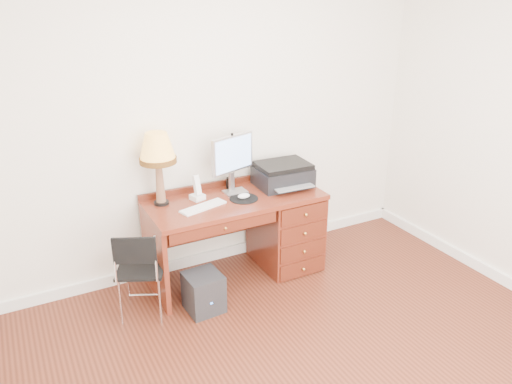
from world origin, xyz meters
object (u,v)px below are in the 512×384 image
monitor (233,157)px  leg_lamp (158,152)px  desk (268,225)px  chair (142,265)px  phone (197,193)px  equipment_box (204,292)px  printer (283,174)px

monitor → leg_lamp: size_ratio=0.84×
desk → chair: size_ratio=2.02×
leg_lamp → phone: leg_lamp is taller
desk → monitor: (-0.27, 0.12, 0.66)m
monitor → equipment_box: bearing=-154.0°
monitor → phone: monitor is taller
leg_lamp → desk: bearing=-9.8°
chair → printer: bearing=36.1°
desk → chair: (-1.21, -0.22, 0.04)m
printer → chair: (-1.39, -0.28, -0.40)m
monitor → chair: 1.18m
chair → equipment_box: chair is taller
phone → chair: bearing=-168.2°
phone → chair: 0.77m
chair → monitor: bearing=44.9°
monitor → printer: bearing=-26.0°
desk → phone: 0.74m
leg_lamp → phone: (0.30, -0.05, -0.38)m
leg_lamp → monitor: bearing=-3.0°
desk → monitor: monitor is taller
phone → chair: phone is taller
monitor → leg_lamp: bearing=159.1°
desk → leg_lamp: (-0.91, 0.16, 0.78)m
leg_lamp → chair: leg_lamp is taller
equipment_box → desk: bearing=21.5°
monitor → chair: bearing=-177.4°
monitor → chair: size_ratio=0.68×
desk → leg_lamp: 1.21m
printer → phone: phone is taller
desk → monitor: size_ratio=2.96×
printer → chair: printer is taller
monitor → desk: bearing=-42.5°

